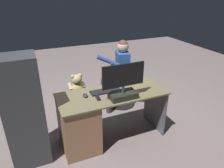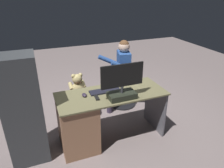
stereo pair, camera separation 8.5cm
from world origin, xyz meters
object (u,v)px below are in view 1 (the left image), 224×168
at_px(teddy_bear, 77,86).
at_px(person, 119,69).
at_px(monitor, 123,86).
at_px(office_chair_teddy, 79,106).
at_px(tv_remote, 98,97).
at_px(desk, 85,121).
at_px(visitor_chair, 122,92).
at_px(cup, 137,80).
at_px(keyboard, 106,91).
at_px(computer_mouse, 85,95).

height_order(teddy_bear, person, person).
height_order(monitor, teddy_bear, monitor).
bearing_deg(teddy_bear, office_chair_teddy, 90.00).
xyz_separation_m(tv_remote, office_chair_teddy, (0.10, -0.65, -0.47)).
height_order(desk, monitor, monitor).
xyz_separation_m(office_chair_teddy, visitor_chair, (-0.88, -0.22, -0.01)).
relative_size(desk, cup, 17.06).
relative_size(monitor, person, 0.46).
xyz_separation_m(cup, visitor_chair, (-0.08, -0.66, -0.52)).
bearing_deg(monitor, visitor_chair, -115.49).
bearing_deg(visitor_chair, office_chair_teddy, 14.08).
bearing_deg(monitor, keyboard, -59.48).
bearing_deg(cup, desk, 10.47).
bearing_deg(person, visitor_chair, -165.92).
distance_m(monitor, tv_remote, 0.36).
distance_m(monitor, teddy_bear, 0.92).
bearing_deg(person, monitor, 67.95).
bearing_deg(office_chair_teddy, keyboard, 116.60).
xyz_separation_m(monitor, teddy_bear, (0.41, -0.78, -0.26)).
distance_m(keyboard, teddy_bear, 0.61).
bearing_deg(tv_remote, office_chair_teddy, -77.85).
distance_m(keyboard, cup, 0.54).
xyz_separation_m(computer_mouse, visitor_chair, (-0.91, -0.77, -0.49)).
height_order(keyboard, computer_mouse, computer_mouse).
distance_m(desk, computer_mouse, 0.37).
distance_m(monitor, visitor_chair, 1.26).
height_order(office_chair_teddy, person, person).
relative_size(computer_mouse, person, 0.08).
distance_m(computer_mouse, visitor_chair, 1.29).
bearing_deg(cup, monitor, 39.89).
bearing_deg(monitor, tv_remote, -20.93).
relative_size(monitor, teddy_bear, 1.54).
bearing_deg(desk, computer_mouse, -125.50).
xyz_separation_m(monitor, tv_remote, (0.30, -0.12, -0.15)).
relative_size(monitor, computer_mouse, 5.80).
distance_m(cup, tv_remote, 0.72).
distance_m(monitor, office_chair_teddy, 1.07).
distance_m(desk, person, 1.22).
relative_size(desk, monitor, 2.63).
relative_size(office_chair_teddy, visitor_chair, 0.99).
distance_m(computer_mouse, cup, 0.83).
xyz_separation_m(monitor, person, (-0.39, -0.97, -0.17)).
bearing_deg(computer_mouse, keyboard, -174.61).
relative_size(desk, keyboard, 3.49).
xyz_separation_m(tv_remote, teddy_bear, (0.10, -0.66, -0.11)).
bearing_deg(teddy_bear, computer_mouse, 86.87).
relative_size(monitor, tv_remote, 3.71).
distance_m(desk, tv_remote, 0.40).
distance_m(keyboard, computer_mouse, 0.29).
xyz_separation_m(cup, person, (-0.00, -0.64, -0.05)).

